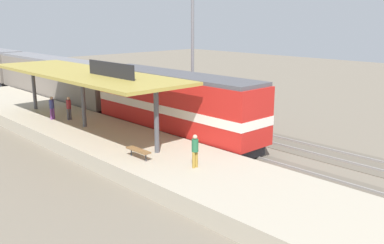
% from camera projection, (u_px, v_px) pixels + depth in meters
% --- Properties ---
extents(ground_plane, '(120.00, 120.00, 0.00)m').
position_uv_depth(ground_plane, '(159.00, 123.00, 34.13)').
color(ground_plane, '#706656').
extents(track_near, '(3.20, 110.00, 0.16)m').
position_uv_depth(track_near, '(139.00, 127.00, 32.80)').
color(track_near, '#5F5649').
rests_on(track_near, ground).
extents(track_far, '(3.20, 110.00, 0.16)m').
position_uv_depth(track_far, '(184.00, 118.00, 35.85)').
color(track_far, '#5F5649').
rests_on(track_far, ground).
extents(platform, '(6.00, 44.00, 0.90)m').
position_uv_depth(platform, '(85.00, 133.00, 29.64)').
color(platform, '#A89E89').
rests_on(platform, ground).
extents(station_canopy, '(5.20, 18.00, 4.70)m').
position_uv_depth(station_canopy, '(82.00, 74.00, 28.61)').
color(station_canopy, '#47474C').
rests_on(station_canopy, platform).
extents(platform_bench, '(0.44, 1.70, 0.50)m').
position_uv_depth(platform_bench, '(138.00, 150.00, 22.71)').
color(platform_bench, '#333338').
rests_on(platform_bench, platform).
extents(locomotive, '(2.93, 14.43, 4.44)m').
position_uv_depth(locomotive, '(175.00, 105.00, 29.24)').
color(locomotive, '#28282D').
rests_on(locomotive, track_near).
extents(passenger_carriage_front, '(2.90, 20.00, 4.24)m').
position_uv_depth(passenger_carriage_front, '(55.00, 79.00, 42.02)').
color(passenger_carriage_front, '#28282D').
rests_on(passenger_carriage_front, track_near).
extents(freight_car, '(2.80, 12.00, 3.54)m').
position_uv_depth(freight_car, '(155.00, 90.00, 38.04)').
color(freight_car, '#28282D').
rests_on(freight_car, track_far).
extents(light_mast, '(1.10, 1.10, 11.70)m').
position_uv_depth(light_mast, '(193.00, 16.00, 37.62)').
color(light_mast, slate).
rests_on(light_mast, ground).
extents(person_waiting, '(0.34, 0.34, 1.71)m').
position_uv_depth(person_waiting, '(52.00, 107.00, 31.36)').
color(person_waiting, '#663375').
rests_on(person_waiting, platform).
extents(person_walking, '(0.34, 0.34, 1.71)m').
position_uv_depth(person_walking, '(195.00, 149.00, 21.21)').
color(person_walking, olive).
rests_on(person_walking, platform).
extents(person_boarding, '(0.34, 0.34, 1.71)m').
position_uv_depth(person_boarding, '(69.00, 107.00, 31.27)').
color(person_boarding, '#4C4C51').
rests_on(person_boarding, platform).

